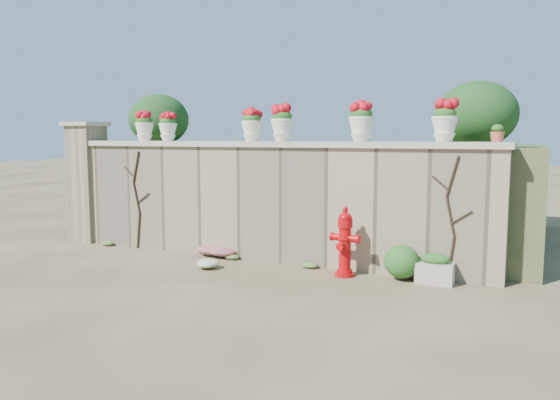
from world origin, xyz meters
The scene contains 21 objects.
ground centered at (0.00, 0.00, 0.00)m, with size 80.00×80.00×0.00m, color #4A3E25.
stone_wall centered at (0.00, 1.80, 1.00)m, with size 8.00×0.40×2.00m, color gray.
wall_cap centered at (0.00, 1.80, 2.05)m, with size 8.10×0.52×0.10m, color #B9B19D.
gate_pillar centered at (-4.15, 1.80, 1.26)m, with size 0.72×0.72×2.48m.
raised_fill centered at (0.00, 5.00, 1.00)m, with size 9.00×6.00×2.00m, color #384C23.
back_shrub_left centered at (-3.20, 3.00, 2.55)m, with size 1.30×1.30×1.10m, color #143814.
back_shrub_right centered at (3.40, 3.00, 2.55)m, with size 1.30×1.30×1.10m, color #143814.
vine_left centered at (-2.67, 1.58, 0.99)m, with size 0.60×0.04×1.91m.
vine_right centered at (3.23, 1.58, 0.99)m, with size 0.60×0.04×1.91m.
fire_hydrant centered at (1.69, 1.26, 0.55)m, with size 0.47×0.34×1.09m.
planter_box centered at (3.04, 1.41, 0.21)m, with size 0.55×0.32×0.45m.
green_shrub centered at (2.46, 1.46, 0.33)m, with size 0.68×0.62×0.65m, color #1E5119.
magenta_clump centered at (-0.91, 1.55, 0.13)m, with size 0.99×0.66×0.26m, color #CF2973.
white_flowers centered at (-0.43, 0.74, 0.10)m, with size 0.54×0.43×0.19m, color white.
urn_pot_0 centered at (-2.62, 1.80, 2.38)m, with size 0.36×0.36×0.57m.
urn_pot_1 centered at (-2.06, 1.80, 2.37)m, with size 0.35×0.35×0.54m.
urn_pot_2 centered at (-0.24, 1.80, 2.38)m, with size 0.37×0.37×0.58m.
urn_pot_3 centered at (0.35, 1.80, 2.40)m, with size 0.39×0.39×0.62m.
urn_pot_4 centered at (1.76, 1.80, 2.42)m, with size 0.41×0.41×0.64m.
urn_pot_5 centered at (3.05, 1.80, 2.40)m, with size 0.39×0.39×0.61m.
terracotta_pot centered at (3.80, 1.80, 2.21)m, with size 0.21×0.21×0.25m.
Camera 1 is at (4.38, -6.74, 2.17)m, focal length 35.00 mm.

